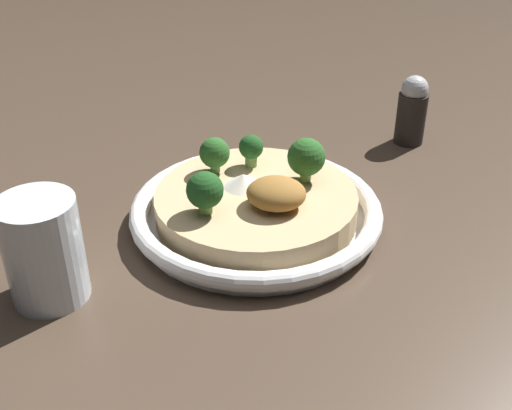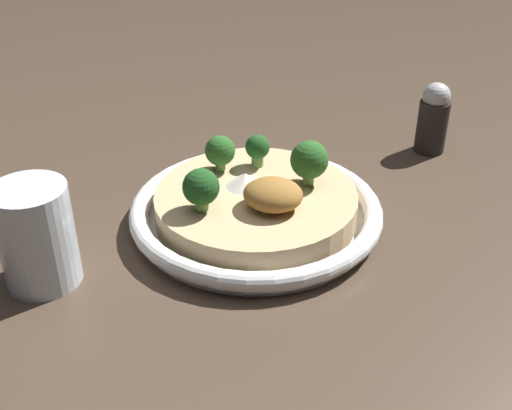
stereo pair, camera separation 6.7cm
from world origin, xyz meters
name	(u,v)px [view 2 (the right image)]	position (x,y,z in m)	size (l,w,h in m)	color
ground_plane	(256,223)	(0.00, 0.00, 0.00)	(6.00, 6.00, 0.00)	#47382B
risotto_bowl	(256,209)	(0.00, 0.00, 0.02)	(0.27, 0.27, 0.04)	white
cheese_sprinkle	(245,180)	(0.02, -0.01, 0.04)	(0.04, 0.04, 0.01)	white
crispy_onion_garnish	(273,195)	(-0.02, 0.02, 0.05)	(0.06, 0.05, 0.03)	olive
broccoli_back_right	(201,188)	(0.04, 0.05, 0.06)	(0.04, 0.04, 0.04)	#759E4C
broccoli_front_left	(309,160)	(-0.05, -0.03, 0.06)	(0.04, 0.04, 0.05)	#759E4C
broccoli_right	(220,151)	(0.05, -0.04, 0.06)	(0.03, 0.03, 0.04)	#668E47
broccoli_front_right	(257,148)	(0.01, -0.06, 0.06)	(0.03, 0.03, 0.04)	#668E47
drinking_glass	(36,236)	(0.17, 0.15, 0.05)	(0.07, 0.07, 0.10)	silver
pepper_shaker	(433,118)	(-0.17, -0.23, 0.05)	(0.04, 0.04, 0.09)	black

